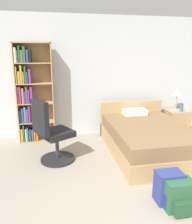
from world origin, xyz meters
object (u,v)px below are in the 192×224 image
(nightstand, at_px, (177,121))
(backpack_green, at_px, (179,196))
(bookshelf, at_px, (30,95))
(backpack_blue, at_px, (169,188))
(table_lamp, at_px, (177,94))
(office_chair, at_px, (52,135))
(bed, at_px, (147,137))
(water_bottle, at_px, (182,108))

(nightstand, relative_size, backpack_green, 1.44)
(bookshelf, xyz_separation_m, backpack_green, (1.87, -2.56, -0.82))
(bookshelf, relative_size, backpack_green, 5.53)
(backpack_blue, bearing_deg, table_lamp, 59.19)
(table_lamp, xyz_separation_m, backpack_blue, (-1.42, -2.37, -0.73))
(bookshelf, distance_m, office_chair, 1.26)
(bed, distance_m, backpack_green, 1.66)
(office_chair, bearing_deg, water_bottle, 17.58)
(bed, height_order, office_chair, office_chair)
(backpack_blue, bearing_deg, nightstand, 58.31)
(bed, height_order, table_lamp, table_lamp)
(office_chair, relative_size, table_lamp, 2.08)
(nightstand, bearing_deg, bookshelf, 179.11)
(table_lamp, relative_size, backpack_blue, 1.32)
(office_chair, distance_m, backpack_green, 2.10)
(water_bottle, bearing_deg, backpack_green, -121.07)
(bookshelf, relative_size, office_chair, 1.85)
(office_chair, bearing_deg, table_lamp, 20.04)
(bed, relative_size, water_bottle, 10.85)
(water_bottle, bearing_deg, bed, -146.12)
(nightstand, bearing_deg, water_bottle, -70.81)
(table_lamp, bearing_deg, bed, -140.47)
(office_chair, distance_m, backpack_blue, 1.97)
(nightstand, height_order, table_lamp, table_lamp)
(bookshelf, bearing_deg, table_lamp, -0.80)
(bed, bearing_deg, nightstand, 38.16)
(office_chair, relative_size, backpack_blue, 2.75)
(bed, distance_m, water_bottle, 1.43)
(water_bottle, relative_size, backpack_green, 0.52)
(bookshelf, height_order, backpack_green, bookshelf)
(bookshelf, height_order, table_lamp, bookshelf)
(nightstand, bearing_deg, table_lamp, 172.72)
(nightstand, xyz_separation_m, water_bottle, (0.04, -0.10, 0.35))
(backpack_blue, bearing_deg, bed, 76.98)
(table_lamp, bearing_deg, backpack_green, -118.53)
(backpack_blue, bearing_deg, office_chair, 136.34)
(bookshelf, bearing_deg, water_bottle, -2.67)
(bookshelf, xyz_separation_m, nightstand, (3.28, -0.05, -0.73))
(bookshelf, relative_size, nightstand, 3.83)
(bookshelf, bearing_deg, office_chair, -68.98)
(bookshelf, relative_size, table_lamp, 3.85)
(nightstand, xyz_separation_m, table_lamp, (-0.05, 0.01, 0.66))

